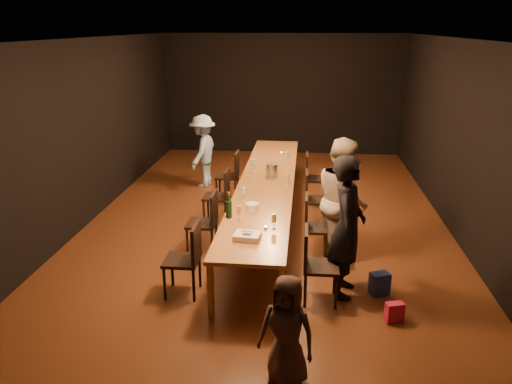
# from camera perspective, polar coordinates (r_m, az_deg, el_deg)

# --- Properties ---
(ground) EXTENTS (10.00, 10.00, 0.00)m
(ground) POSITION_cam_1_polar(r_m,az_deg,el_deg) (8.46, 1.18, -3.62)
(ground) COLOR #452311
(ground) RESTS_ON ground
(room_shell) EXTENTS (6.04, 10.04, 3.02)m
(room_shell) POSITION_cam_1_polar(r_m,az_deg,el_deg) (7.91, 1.28, 10.44)
(room_shell) COLOR black
(room_shell) RESTS_ON ground
(table) EXTENTS (0.90, 6.00, 0.75)m
(table) POSITION_cam_1_polar(r_m,az_deg,el_deg) (8.22, 1.21, 0.91)
(table) COLOR #9C5D2D
(table) RESTS_ON ground
(chair_right_0) EXTENTS (0.42, 0.42, 0.93)m
(chair_right_0) POSITION_cam_1_polar(r_m,az_deg,el_deg) (6.07, 7.45, -8.37)
(chair_right_0) COLOR black
(chair_right_0) RESTS_ON ground
(chair_right_1) EXTENTS (0.42, 0.42, 0.93)m
(chair_right_1) POSITION_cam_1_polar(r_m,az_deg,el_deg) (7.16, 7.23, -4.02)
(chair_right_1) COLOR black
(chair_right_1) RESTS_ON ground
(chair_right_2) EXTENTS (0.42, 0.42, 0.93)m
(chair_right_2) POSITION_cam_1_polar(r_m,az_deg,el_deg) (8.28, 7.07, -0.83)
(chair_right_2) COLOR black
(chair_right_2) RESTS_ON ground
(chair_right_3) EXTENTS (0.42, 0.42, 0.93)m
(chair_right_3) POSITION_cam_1_polar(r_m,az_deg,el_deg) (9.42, 6.95, 1.59)
(chair_right_3) COLOR black
(chair_right_3) RESTS_ON ground
(chair_left_0) EXTENTS (0.42, 0.42, 0.93)m
(chair_left_0) POSITION_cam_1_polar(r_m,az_deg,el_deg) (6.24, -8.49, -7.64)
(chair_left_0) COLOR black
(chair_left_0) RESTS_ON ground
(chair_left_1) EXTENTS (0.42, 0.42, 0.93)m
(chair_left_1) POSITION_cam_1_polar(r_m,az_deg,el_deg) (7.30, -6.24, -3.51)
(chair_left_1) COLOR black
(chair_left_1) RESTS_ON ground
(chair_left_2) EXTENTS (0.42, 0.42, 0.93)m
(chair_left_2) POSITION_cam_1_polar(r_m,az_deg,el_deg) (8.40, -4.59, -0.45)
(chair_left_2) COLOR black
(chair_left_2) RESTS_ON ground
(chair_left_3) EXTENTS (0.42, 0.42, 0.93)m
(chair_left_3) POSITION_cam_1_polar(r_m,az_deg,el_deg) (9.53, -3.32, 1.90)
(chair_left_3) COLOR black
(chair_left_3) RESTS_ON ground
(woman_birthday) EXTENTS (0.50, 0.69, 1.78)m
(woman_birthday) POSITION_cam_1_polar(r_m,az_deg,el_deg) (6.11, 10.39, -3.95)
(woman_birthday) COLOR black
(woman_birthday) RESTS_ON ground
(woman_tan) EXTENTS (0.87, 1.00, 1.76)m
(woman_tan) POSITION_cam_1_polar(r_m,az_deg,el_deg) (7.06, 9.80, -0.87)
(woman_tan) COLOR #C5B194
(woman_tan) RESTS_ON ground
(man_blue) EXTENTS (0.70, 1.04, 1.48)m
(man_blue) POSITION_cam_1_polar(r_m,az_deg,el_deg) (10.30, -6.07, 4.69)
(man_blue) COLOR #8DB9DA
(man_blue) RESTS_ON ground
(child) EXTENTS (0.62, 0.50, 1.10)m
(child) POSITION_cam_1_polar(r_m,az_deg,el_deg) (4.72, 3.56, -15.60)
(child) COLOR #452D26
(child) RESTS_ON ground
(gift_bag_red) EXTENTS (0.22, 0.16, 0.24)m
(gift_bag_red) POSITION_cam_1_polar(r_m,az_deg,el_deg) (6.00, 15.53, -13.11)
(gift_bag_red) COLOR #CC1E48
(gift_bag_red) RESTS_ON ground
(gift_bag_blue) EXTENTS (0.27, 0.23, 0.29)m
(gift_bag_blue) POSITION_cam_1_polar(r_m,az_deg,el_deg) (6.49, 13.94, -10.12)
(gift_bag_blue) COLOR #213D92
(gift_bag_blue) RESTS_ON ground
(birthday_cake) EXTENTS (0.34, 0.28, 0.07)m
(birthday_cake) POSITION_cam_1_polar(r_m,az_deg,el_deg) (6.02, -1.01, -5.07)
(birthday_cake) COLOR white
(birthday_cake) RESTS_ON table
(plate_stack) EXTENTS (0.25, 0.25, 0.10)m
(plate_stack) POSITION_cam_1_polar(r_m,az_deg,el_deg) (6.90, -0.42, -1.73)
(plate_stack) COLOR white
(plate_stack) RESTS_ON table
(champagne_bottle) EXTENTS (0.11, 0.11, 0.36)m
(champagne_bottle) POSITION_cam_1_polar(r_m,az_deg,el_deg) (6.62, -3.14, -1.49)
(champagne_bottle) COLOR black
(champagne_bottle) RESTS_ON table
(ice_bucket) EXTENTS (0.26, 0.26, 0.22)m
(ice_bucket) POSITION_cam_1_polar(r_m,az_deg,el_deg) (8.44, 1.83, 2.51)
(ice_bucket) COLOR #ACACB1
(ice_bucket) RESTS_ON table
(wineglass_0) EXTENTS (0.06, 0.06, 0.21)m
(wineglass_0) POSITION_cam_1_polar(r_m,az_deg,el_deg) (6.55, -1.98, -2.43)
(wineglass_0) COLOR beige
(wineglass_0) RESTS_ON table
(wineglass_1) EXTENTS (0.06, 0.06, 0.21)m
(wineglass_1) POSITION_cam_1_polar(r_m,az_deg,el_deg) (6.27, 2.05, -3.40)
(wineglass_1) COLOR beige
(wineglass_1) RESTS_ON table
(wineglass_2) EXTENTS (0.06, 0.06, 0.21)m
(wineglass_2) POSITION_cam_1_polar(r_m,az_deg,el_deg) (7.28, -1.41, -0.22)
(wineglass_2) COLOR silver
(wineglass_2) RESTS_ON table
(wineglass_3) EXTENTS (0.06, 0.06, 0.21)m
(wineglass_3) POSITION_cam_1_polar(r_m,az_deg,el_deg) (7.95, 3.54, 1.41)
(wineglass_3) COLOR beige
(wineglass_3) RESTS_ON table
(wineglass_4) EXTENTS (0.06, 0.06, 0.21)m
(wineglass_4) POSITION_cam_1_polar(r_m,az_deg,el_deg) (8.76, -0.27, 3.06)
(wineglass_4) COLOR silver
(wineglass_4) RESTS_ON table
(wineglass_5) EXTENTS (0.06, 0.06, 0.21)m
(wineglass_5) POSITION_cam_1_polar(r_m,az_deg,el_deg) (9.31, 3.52, 3.98)
(wineglass_5) COLOR silver
(wineglass_5) RESTS_ON table
(tealight_near) EXTENTS (0.05, 0.05, 0.03)m
(tealight_near) POSITION_cam_1_polar(r_m,az_deg,el_deg) (6.31, 1.11, -4.11)
(tealight_near) COLOR #B2B7B2
(tealight_near) RESTS_ON table
(tealight_mid) EXTENTS (0.05, 0.05, 0.03)m
(tealight_mid) POSITION_cam_1_polar(r_m,az_deg,el_deg) (8.45, 2.37, 1.84)
(tealight_mid) COLOR #B2B7B2
(tealight_mid) RESTS_ON table
(tealight_far) EXTENTS (0.05, 0.05, 0.03)m
(tealight_far) POSITION_cam_1_polar(r_m,az_deg,el_deg) (9.97, 2.93, 4.44)
(tealight_far) COLOR #B2B7B2
(tealight_far) RESTS_ON table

